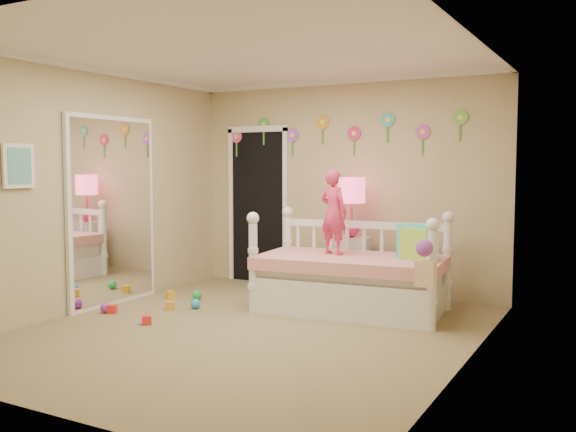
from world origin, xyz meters
The scene contains 18 objects.
floor centered at (0.00, 0.00, 0.00)m, with size 4.00×4.50×0.01m, color #7F684C.
ceiling centered at (0.00, 0.00, 2.60)m, with size 4.00×4.50×0.01m, color white.
back_wall centered at (0.00, 2.25, 1.30)m, with size 4.00×0.01×2.60m, color tan.
left_wall centered at (-2.00, 0.00, 1.30)m, with size 0.01×4.50×2.60m, color tan.
right_wall centered at (2.00, 0.00, 1.30)m, with size 0.01×4.50×2.60m, color tan.
crown_molding centered at (0.00, 0.00, 2.57)m, with size 4.00×4.50×0.06m, color white, non-canonical shape.
daybed centered at (0.52, 1.23, 0.54)m, with size 1.97×1.06×1.07m, color white, non-canonical shape.
pillow_turquoise centered at (1.17, 1.34, 0.77)m, with size 0.35×0.12×0.35m, color #28BEC9.
pillow_lime centered at (1.22, 1.25, 0.76)m, with size 0.34×0.13×0.32m, color #90C93D.
child centered at (0.30, 1.26, 1.05)m, with size 0.33×0.22×0.91m, color #DC325F.
nightstand centered at (0.22, 1.95, 0.35)m, with size 0.43×0.32×0.71m, color white.
table_lamp centered at (0.22, 1.95, 1.18)m, with size 0.32×0.32×0.70m.
closet_doorway centered at (-1.25, 2.23, 1.03)m, with size 0.90×0.04×2.07m, color black.
flower_decals centered at (-0.09, 2.24, 1.94)m, with size 3.40×0.02×0.50m, color #B2668C, non-canonical shape.
mirror_closet centered at (-1.96, 0.30, 1.05)m, with size 0.07×1.30×2.10m, color white.
wall_picture centered at (-1.97, -0.90, 1.55)m, with size 0.05×0.34×0.42m, color white.
hanging_bag centered at (1.46, 0.68, 0.65)m, with size 0.20×0.16×0.36m, color beige, non-canonical shape.
toy_scatter centered at (-1.34, 0.28, 0.06)m, with size 0.80×1.30×0.11m, color #996666, non-canonical shape.
Camera 1 is at (3.09, -4.90, 1.56)m, focal length 39.26 mm.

